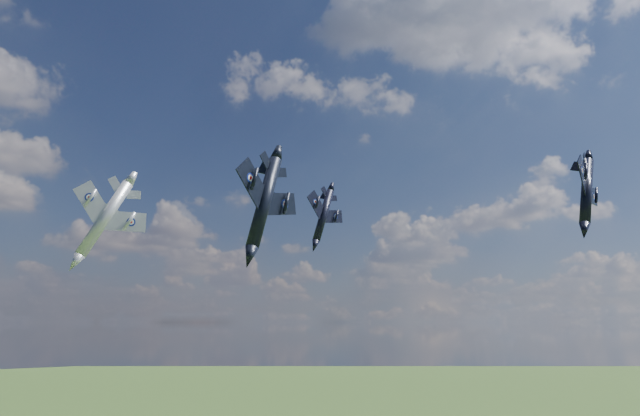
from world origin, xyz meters
TOP-DOWN VIEW (x-y plane):
  - jet_lead_navy at (-8.51, 2.55)m, footprint 13.71×16.29m
  - jet_right_navy at (24.84, -14.06)m, footprint 12.14×14.49m
  - jet_high_navy at (26.77, 36.88)m, footprint 12.28×15.45m
  - jet_left_silver at (-17.58, 23.24)m, footprint 14.21×16.55m

SIDE VIEW (x-z plane):
  - jet_lead_navy at x=-8.51m, z-range 78.09..84.17m
  - jet_left_silver at x=-17.58m, z-range 77.50..84.87m
  - jet_right_navy at x=24.84m, z-range 80.72..87.05m
  - jet_high_navy at x=26.77m, z-range 84.91..91.36m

